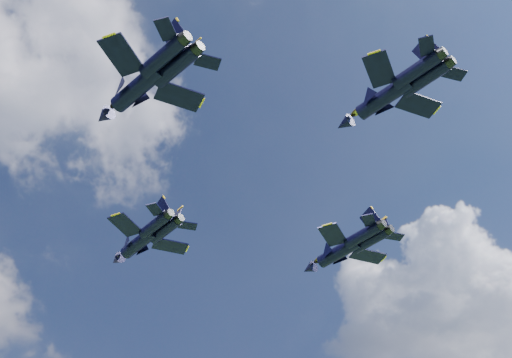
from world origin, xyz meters
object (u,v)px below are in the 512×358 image
object	(u,v)px
jet_right	(337,253)
jet_slot	(381,100)
jet_lead	(138,243)
jet_left	(135,90)

from	to	relation	value
jet_right	jet_slot	xyz separation A→B (m)	(-13.96, -27.33, -0.75)
jet_lead	jet_right	distance (m)	29.10
jet_left	jet_slot	bearing A→B (deg)	-47.23
jet_lead	jet_slot	xyz separation A→B (m)	(11.86, -40.74, -1.33)
jet_lead	jet_right	world-z (taller)	jet_lead
jet_left	jet_slot	distance (m)	27.47
jet_left	jet_lead	bearing A→B (deg)	51.09
jet_slot	jet_right	bearing A→B (deg)	48.89
jet_right	jet_slot	world-z (taller)	jet_right
jet_right	jet_lead	bearing A→B (deg)	140.25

